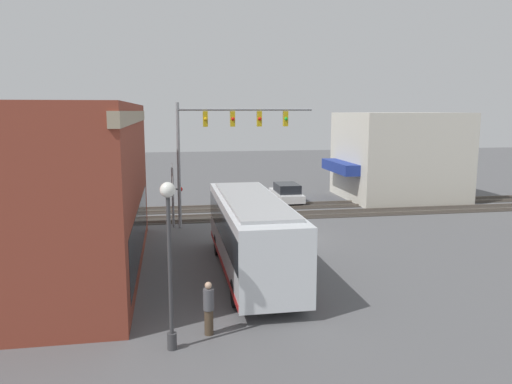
{
  "coord_description": "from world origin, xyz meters",
  "views": [
    {
      "loc": [
        -25.7,
        6.13,
        6.89
      ],
      "look_at": [
        2.59,
        1.2,
        2.21
      ],
      "focal_mm": 35.0,
      "sensor_mm": 36.0,
      "label": 1
    }
  ],
  "objects_px": {
    "pedestrian_near_bus": "(283,244)",
    "city_bus": "(251,232)",
    "pedestrian_by_lamp": "(209,308)",
    "streetlamp": "(169,252)",
    "parked_car_white": "(287,193)",
    "crossing_signal": "(173,189)"
  },
  "relations": [
    {
      "from": "city_bus",
      "to": "pedestrian_by_lamp",
      "type": "distance_m",
      "value": 6.07
    },
    {
      "from": "pedestrian_near_bus",
      "to": "pedestrian_by_lamp",
      "type": "distance_m",
      "value": 8.08
    },
    {
      "from": "city_bus",
      "to": "parked_car_white",
      "type": "height_order",
      "value": "city_bus"
    },
    {
      "from": "pedestrian_near_bus",
      "to": "pedestrian_by_lamp",
      "type": "relative_size",
      "value": 0.97
    },
    {
      "from": "streetlamp",
      "to": "pedestrian_by_lamp",
      "type": "distance_m",
      "value": 2.5
    },
    {
      "from": "city_bus",
      "to": "streetlamp",
      "type": "xyz_separation_m",
      "value": [
        -6.34,
        3.4,
        1.12
      ]
    },
    {
      "from": "streetlamp",
      "to": "parked_car_white",
      "type": "height_order",
      "value": "streetlamp"
    },
    {
      "from": "crossing_signal",
      "to": "pedestrian_near_bus",
      "type": "height_order",
      "value": "crossing_signal"
    },
    {
      "from": "city_bus",
      "to": "pedestrian_near_bus",
      "type": "relative_size",
      "value": 6.39
    },
    {
      "from": "pedestrian_near_bus",
      "to": "pedestrian_by_lamp",
      "type": "height_order",
      "value": "pedestrian_by_lamp"
    },
    {
      "from": "pedestrian_near_bus",
      "to": "city_bus",
      "type": "bearing_deg",
      "value": 131.2
    },
    {
      "from": "crossing_signal",
      "to": "streetlamp",
      "type": "distance_m",
      "value": 15.75
    },
    {
      "from": "parked_car_white",
      "to": "pedestrian_by_lamp",
      "type": "bearing_deg",
      "value": 160.66
    },
    {
      "from": "city_bus",
      "to": "pedestrian_by_lamp",
      "type": "relative_size",
      "value": 6.19
    },
    {
      "from": "parked_car_white",
      "to": "pedestrian_near_bus",
      "type": "height_order",
      "value": "pedestrian_near_bus"
    },
    {
      "from": "streetlamp",
      "to": "pedestrian_by_lamp",
      "type": "xyz_separation_m",
      "value": [
        0.79,
        -1.14,
        -2.08
      ]
    },
    {
      "from": "parked_car_white",
      "to": "pedestrian_near_bus",
      "type": "relative_size",
      "value": 2.77
    },
    {
      "from": "city_bus",
      "to": "parked_car_white",
      "type": "bearing_deg",
      "value": -18.36
    },
    {
      "from": "parked_car_white",
      "to": "pedestrian_by_lamp",
      "type": "distance_m",
      "value": 23.13
    },
    {
      "from": "city_bus",
      "to": "pedestrian_near_bus",
      "type": "height_order",
      "value": "city_bus"
    },
    {
      "from": "streetlamp",
      "to": "pedestrian_by_lamp",
      "type": "relative_size",
      "value": 2.89
    },
    {
      "from": "streetlamp",
      "to": "parked_car_white",
      "type": "relative_size",
      "value": 1.08
    }
  ]
}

